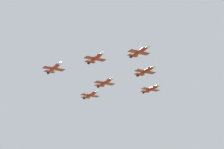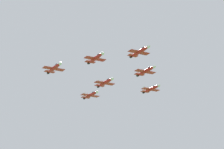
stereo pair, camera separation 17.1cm
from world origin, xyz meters
name	(u,v)px [view 2 (the right image)]	position (x,y,z in m)	size (l,w,h in m)	color
jet_lead	(140,51)	(-14.16, 17.25, 139.77)	(11.24, 17.35, 3.75)	red
jet_left_wingman	(146,71)	(-33.88, 5.50, 137.53)	(11.78, 18.09, 3.93)	red
jet_right_wingman	(96,58)	(-5.73, -4.11, 139.39)	(11.36, 17.45, 3.79)	red
jet_left_outer	(151,89)	(-53.60, -6.26, 134.36)	(11.20, 17.26, 3.73)	red
jet_right_outer	(54,68)	(2.70, -25.47, 136.93)	(11.79, 18.11, 3.93)	red
jet_slot_rear	(105,82)	(-25.45, -15.87, 133.66)	(11.65, 17.92, 3.89)	red
jet_trailing	(91,95)	(-31.10, -32.43, 131.01)	(11.18, 17.29, 3.73)	red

